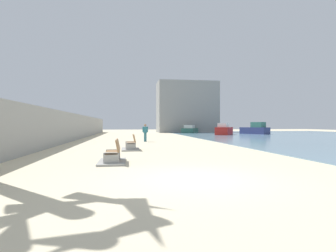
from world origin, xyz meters
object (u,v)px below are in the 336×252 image
(bench_far, at_px, (131,146))
(boat_far_right, at_px, (255,129))
(boat_far_left, at_px, (224,130))
(boat_mid_bay, at_px, (190,130))
(person_walking, at_px, (145,131))
(bench_near, at_px, (113,157))

(bench_far, relative_size, boat_far_right, 0.42)
(boat_far_left, height_order, boat_mid_bay, boat_far_left)
(boat_mid_bay, bearing_deg, boat_far_right, -42.35)
(person_walking, xyz_separation_m, boat_far_left, (12.92, 14.21, -0.21))
(person_walking, relative_size, boat_far_right, 0.32)
(person_walking, xyz_separation_m, boat_far_right, (19.09, 16.42, -0.18))
(bench_far, xyz_separation_m, boat_far_left, (14.34, 22.17, 0.51))
(bench_near, distance_m, boat_far_left, 31.65)
(boat_far_left, relative_size, boat_far_right, 0.88)
(person_walking, height_order, boat_far_right, boat_far_right)
(bench_far, height_order, boat_mid_bay, boat_mid_bay)
(person_walking, xyz_separation_m, boat_mid_bay, (10.08, 24.63, -0.35))
(boat_far_right, bearing_deg, bench_near, -125.39)
(person_walking, bearing_deg, bench_far, -100.08)
(bench_near, xyz_separation_m, bench_far, (0.81, 5.62, 0.00))
(bench_near, bearing_deg, boat_far_right, 54.61)
(bench_near, relative_size, person_walking, 1.28)
(boat_far_left, bearing_deg, boat_far_right, 19.72)
(bench_far, relative_size, person_walking, 1.29)
(bench_near, relative_size, boat_mid_bay, 0.42)
(bench_far, distance_m, boat_far_left, 26.41)
(boat_far_left, bearing_deg, bench_near, -118.59)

